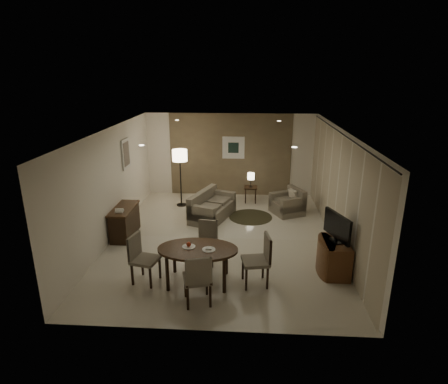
# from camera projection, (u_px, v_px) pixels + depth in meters

# --- Properties ---
(room_shell) EXTENTS (5.50, 7.00, 2.70)m
(room_shell) POSITION_uv_depth(u_px,v_px,m) (225.00, 182.00, 9.32)
(room_shell) COLOR beige
(room_shell) RESTS_ON ground
(taupe_accent) EXTENTS (3.96, 0.03, 2.70)m
(taupe_accent) POSITION_uv_depth(u_px,v_px,m) (230.00, 155.00, 12.24)
(taupe_accent) COLOR #736347
(taupe_accent) RESTS_ON wall_back
(curtain_wall) EXTENTS (0.08, 6.70, 2.58)m
(curtain_wall) POSITION_uv_depth(u_px,v_px,m) (337.00, 190.00, 8.79)
(curtain_wall) COLOR beige
(curtain_wall) RESTS_ON wall_right
(curtain_rod) EXTENTS (0.03, 6.80, 0.03)m
(curtain_rod) POSITION_uv_depth(u_px,v_px,m) (343.00, 134.00, 8.38)
(curtain_rod) COLOR black
(curtain_rod) RESTS_ON wall_right
(art_back_frame) EXTENTS (0.72, 0.03, 0.72)m
(art_back_frame) POSITION_uv_depth(u_px,v_px,m) (233.00, 148.00, 12.14)
(art_back_frame) COLOR silver
(art_back_frame) RESTS_ON wall_back
(art_back_canvas) EXTENTS (0.34, 0.01, 0.34)m
(art_back_canvas) POSITION_uv_depth(u_px,v_px,m) (233.00, 148.00, 12.12)
(art_back_canvas) COLOR black
(art_back_canvas) RESTS_ON wall_back
(art_left_frame) EXTENTS (0.03, 0.60, 0.80)m
(art_left_frame) POSITION_uv_depth(u_px,v_px,m) (126.00, 154.00, 10.09)
(art_left_frame) COLOR silver
(art_left_frame) RESTS_ON wall_left
(art_left_canvas) EXTENTS (0.01, 0.46, 0.64)m
(art_left_canvas) POSITION_uv_depth(u_px,v_px,m) (126.00, 154.00, 10.09)
(art_left_canvas) COLOR gray
(art_left_canvas) RESTS_ON wall_left
(downlight_nl) EXTENTS (0.10, 0.10, 0.01)m
(downlight_nl) POSITION_uv_depth(u_px,v_px,m) (142.00, 145.00, 6.90)
(downlight_nl) COLOR white
(downlight_nl) RESTS_ON ceiling
(downlight_nr) EXTENTS (0.10, 0.10, 0.01)m
(downlight_nr) POSITION_uv_depth(u_px,v_px,m) (294.00, 147.00, 6.73)
(downlight_nr) COLOR white
(downlight_nr) RESTS_ON ceiling
(downlight_fl) EXTENTS (0.10, 0.10, 0.01)m
(downlight_fl) POSITION_uv_depth(u_px,v_px,m) (177.00, 120.00, 10.31)
(downlight_fl) COLOR white
(downlight_fl) RESTS_ON ceiling
(downlight_fr) EXTENTS (0.10, 0.10, 0.01)m
(downlight_fr) POSITION_uv_depth(u_px,v_px,m) (279.00, 121.00, 10.15)
(downlight_fr) COLOR white
(downlight_fr) RESTS_ON ceiling
(console_desk) EXTENTS (0.48, 1.20, 0.75)m
(console_desk) POSITION_uv_depth(u_px,v_px,m) (125.00, 222.00, 9.39)
(console_desk) COLOR #472D16
(console_desk) RESTS_ON floor
(telephone) EXTENTS (0.20, 0.14, 0.09)m
(telephone) POSITION_uv_depth(u_px,v_px,m) (119.00, 210.00, 8.98)
(telephone) COLOR white
(telephone) RESTS_ON console_desk
(tv_cabinet) EXTENTS (0.48, 0.90, 0.70)m
(tv_cabinet) POSITION_uv_depth(u_px,v_px,m) (335.00, 257.00, 7.69)
(tv_cabinet) COLOR brown
(tv_cabinet) RESTS_ON floor
(flat_tv) EXTENTS (0.36, 0.85, 0.60)m
(flat_tv) POSITION_uv_depth(u_px,v_px,m) (337.00, 227.00, 7.48)
(flat_tv) COLOR black
(flat_tv) RESTS_ON tv_cabinet
(dining_table) EXTENTS (1.56, 0.98, 0.73)m
(dining_table) POSITION_uv_depth(u_px,v_px,m) (198.00, 265.00, 7.32)
(dining_table) COLOR #472D16
(dining_table) RESTS_ON floor
(chair_near) EXTENTS (0.59, 0.59, 0.99)m
(chair_near) POSITION_uv_depth(u_px,v_px,m) (197.00, 278.00, 6.64)
(chair_near) COLOR #786F5D
(chair_near) RESTS_ON floor
(chair_far) EXTENTS (0.50, 0.50, 0.91)m
(chair_far) POSITION_uv_depth(u_px,v_px,m) (206.00, 243.00, 8.05)
(chair_far) COLOR #786F5D
(chair_far) RESTS_ON floor
(chair_left) EXTENTS (0.58, 0.58, 0.98)m
(chair_left) POSITION_uv_depth(u_px,v_px,m) (145.00, 259.00, 7.30)
(chair_left) COLOR #786F5D
(chair_left) RESTS_ON floor
(chair_right) EXTENTS (0.57, 0.57, 1.02)m
(chair_right) POSITION_uv_depth(u_px,v_px,m) (255.00, 261.00, 7.21)
(chair_right) COLOR #786F5D
(chair_right) RESTS_ON floor
(plate_a) EXTENTS (0.26, 0.26, 0.02)m
(plate_a) POSITION_uv_depth(u_px,v_px,m) (189.00, 247.00, 7.27)
(plate_a) COLOR white
(plate_a) RESTS_ON dining_table
(plate_b) EXTENTS (0.26, 0.26, 0.02)m
(plate_b) POSITION_uv_depth(u_px,v_px,m) (209.00, 250.00, 7.15)
(plate_b) COLOR white
(plate_b) RESTS_ON dining_table
(fruit_apple) EXTENTS (0.09, 0.09, 0.09)m
(fruit_apple) POSITION_uv_depth(u_px,v_px,m) (189.00, 244.00, 7.25)
(fruit_apple) COLOR red
(fruit_apple) RESTS_ON plate_a
(napkin) EXTENTS (0.12, 0.08, 0.03)m
(napkin) POSITION_uv_depth(u_px,v_px,m) (209.00, 249.00, 7.14)
(napkin) COLOR white
(napkin) RESTS_ON plate_b
(round_rug) EXTENTS (1.23, 1.23, 0.01)m
(round_rug) POSITION_uv_depth(u_px,v_px,m) (251.00, 217.00, 10.69)
(round_rug) COLOR #3A3520
(round_rug) RESTS_ON floor
(sofa) EXTENTS (1.77, 1.30, 0.75)m
(sofa) POSITION_uv_depth(u_px,v_px,m) (212.00, 205.00, 10.53)
(sofa) COLOR #786F5D
(sofa) RESTS_ON floor
(armchair) EXTENTS (1.06, 1.08, 0.73)m
(armchair) POSITION_uv_depth(u_px,v_px,m) (287.00, 202.00, 10.86)
(armchair) COLOR #786F5D
(armchair) RESTS_ON floor
(side_table) EXTENTS (0.39, 0.39, 0.50)m
(side_table) POSITION_uv_depth(u_px,v_px,m) (251.00, 194.00, 11.85)
(side_table) COLOR black
(side_table) RESTS_ON floor
(table_lamp) EXTENTS (0.22, 0.22, 0.50)m
(table_lamp) POSITION_uv_depth(u_px,v_px,m) (251.00, 179.00, 11.69)
(table_lamp) COLOR #FFEAC1
(table_lamp) RESTS_ON side_table
(floor_lamp) EXTENTS (0.44, 0.44, 1.75)m
(floor_lamp) POSITION_uv_depth(u_px,v_px,m) (181.00, 178.00, 11.35)
(floor_lamp) COLOR #FFE5B7
(floor_lamp) RESTS_ON floor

